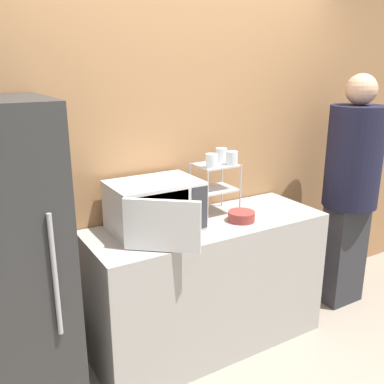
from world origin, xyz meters
TOP-DOWN VIEW (x-y plane):
  - ground_plane at (0.00, 0.00)m, footprint 12.00×12.00m
  - wall_back at (0.00, 0.64)m, footprint 8.00×0.06m
  - counter at (0.00, 0.30)m, footprint 1.61×0.60m
  - microwave at (-0.36, 0.36)m, footprint 0.57×0.67m
  - dish_rack at (0.13, 0.42)m, footprint 0.27×0.23m
  - glass_front_left at (0.06, 0.35)m, footprint 0.08×0.08m
  - glass_back_right at (0.22, 0.48)m, footprint 0.08×0.08m
  - glass_front_right at (0.22, 0.35)m, footprint 0.08×0.08m
  - bowl at (0.20, 0.21)m, footprint 0.18×0.18m
  - person at (1.26, 0.21)m, footprint 0.42×0.42m
  - refrigerator at (-1.25, 0.28)m, footprint 0.61×0.66m

SIDE VIEW (x-z plane):
  - ground_plane at x=0.00m, z-range 0.00..0.00m
  - counter at x=0.00m, z-range 0.00..0.91m
  - refrigerator at x=-1.25m, z-range 0.00..1.76m
  - bowl at x=0.20m, z-range 0.91..0.97m
  - person at x=1.26m, z-range 0.11..1.95m
  - microwave at x=-0.36m, z-range 0.91..1.22m
  - dish_rack at x=0.13m, z-range 0.99..1.34m
  - wall_back at x=0.00m, z-range 0.00..2.60m
  - glass_front_left at x=0.06m, z-range 1.26..1.35m
  - glass_back_right at x=0.22m, z-range 1.26..1.35m
  - glass_front_right at x=0.22m, z-range 1.26..1.35m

